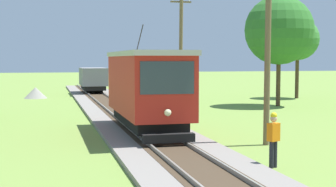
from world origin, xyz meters
TOP-DOWN VIEW (x-y plane):
  - red_tram at (0.00, 18.94)m, footprint 2.60×8.54m
  - freight_car at (0.00, 45.81)m, footprint 2.40×5.20m
  - utility_pole_near_tram at (4.17, 15.13)m, footprint 1.40×0.32m
  - utility_pole_mid at (4.17, 28.32)m, footprint 1.40×0.57m
  - gravel_pile at (-5.41, 42.25)m, footprint 2.04×2.04m
  - track_worker at (2.57, 11.20)m, footprint 0.44×0.37m
  - tree_right_near at (12.20, 30.37)m, footprint 5.07×5.07m
  - tree_left_far at (17.18, 36.79)m, footprint 3.78×3.78m

SIDE VIEW (x-z plane):
  - gravel_pile at x=-5.41m, z-range 0.00..1.00m
  - track_worker at x=2.57m, z-range 0.09..1.88m
  - freight_car at x=0.00m, z-range 0.40..2.71m
  - red_tram at x=0.00m, z-range -0.20..4.59m
  - utility_pole_near_tram at x=4.17m, z-range 0.10..7.78m
  - utility_pole_mid at x=4.17m, z-range 0.10..8.29m
  - tree_left_far at x=17.18m, z-range 1.66..8.82m
  - tree_right_near at x=12.20m, z-range 1.52..9.65m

